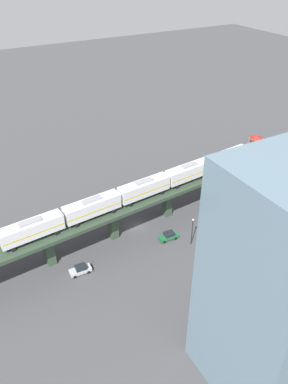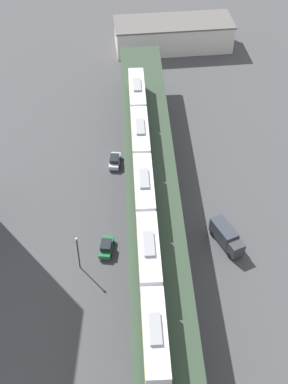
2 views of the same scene
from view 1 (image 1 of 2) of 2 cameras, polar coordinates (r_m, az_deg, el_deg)
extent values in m
plane|color=#424244|center=(88.45, -0.96, -5.34)|extent=(400.00, 400.00, 0.00)
cube|color=#2C3D2C|center=(83.43, -1.02, -0.83)|extent=(16.02, 92.38, 0.80)
cube|color=#384C38|center=(108.37, 16.36, 3.69)|extent=(1.94, 1.94, 8.02)
cube|color=#384C38|center=(98.47, 10.55, 1.37)|extent=(1.94, 1.94, 8.02)
cube|color=#384C38|center=(90.00, 3.55, -1.44)|extent=(1.94, 1.94, 8.02)
cube|color=#384C38|center=(83.38, -4.74, -4.74)|extent=(1.94, 1.94, 8.02)
cube|color=#384C38|center=(79.09, -14.29, -8.36)|extent=(1.94, 1.94, 8.02)
cube|color=silver|center=(95.65, 12.68, 5.18)|extent=(3.79, 12.19, 3.10)
cube|color=gold|center=(95.79, 12.66, 5.02)|extent=(3.81, 11.96, 0.24)
cube|color=gray|center=(94.86, 12.81, 6.09)|extent=(1.74, 4.30, 0.36)
cylinder|color=black|center=(98.77, 14.74, 4.42)|extent=(0.29, 0.86, 0.84)
cylinder|color=black|center=(100.13, 13.76, 4.98)|extent=(0.29, 0.86, 0.84)
cylinder|color=black|center=(93.24, 11.20, 3.09)|extent=(0.29, 0.86, 0.84)
cylinder|color=black|center=(94.67, 10.22, 3.70)|extent=(0.29, 0.86, 0.84)
cube|color=silver|center=(87.82, 6.85, 3.10)|extent=(3.79, 12.19, 3.10)
cube|color=gold|center=(87.97, 6.83, 2.93)|extent=(3.81, 11.96, 0.24)
cube|color=gray|center=(86.97, 6.92, 4.08)|extent=(1.74, 4.30, 0.36)
cylinder|color=black|center=(90.63, 9.28, 2.36)|extent=(0.29, 0.86, 0.84)
cylinder|color=black|center=(92.11, 8.30, 3.00)|extent=(0.29, 0.86, 0.84)
cylinder|color=black|center=(85.81, 5.10, 0.76)|extent=(0.29, 0.86, 0.84)
cylinder|color=black|center=(87.36, 4.14, 1.46)|extent=(0.29, 0.86, 0.84)
cube|color=silver|center=(81.21, 0.00, 0.61)|extent=(3.79, 12.19, 3.10)
cube|color=gold|center=(81.37, 0.00, 0.43)|extent=(3.81, 11.96, 0.24)
cube|color=gray|center=(80.28, 0.00, 1.65)|extent=(1.74, 4.30, 0.36)
cylinder|color=black|center=(83.61, 2.84, -0.10)|extent=(0.29, 0.86, 0.84)
cylinder|color=black|center=(85.20, 1.90, 0.63)|extent=(0.29, 0.86, 0.84)
cylinder|color=black|center=(79.69, -2.03, -1.97)|extent=(0.29, 0.86, 0.84)
cylinder|color=black|center=(81.36, -2.92, -1.16)|extent=(0.29, 0.86, 0.84)
cube|color=silver|center=(76.12, -7.90, -2.27)|extent=(3.79, 12.19, 3.10)
cube|color=gold|center=(76.29, -7.88, -2.45)|extent=(3.81, 11.96, 0.24)
cube|color=gray|center=(75.13, -8.00, -1.20)|extent=(1.74, 4.30, 0.36)
cylinder|color=black|center=(78.00, -4.64, -2.96)|extent=(0.29, 0.86, 0.84)
cylinder|color=black|center=(79.71, -5.50, -2.12)|extent=(0.29, 0.86, 0.84)
cylinder|color=black|center=(75.21, -10.21, -5.05)|extent=(0.29, 0.86, 0.84)
cylinder|color=black|center=(76.98, -10.96, -4.12)|extent=(0.29, 0.86, 0.84)
cube|color=silver|center=(72.88, -16.75, -5.43)|extent=(3.79, 12.19, 3.10)
cube|color=gold|center=(73.06, -16.71, -5.61)|extent=(3.81, 11.96, 0.24)
cube|color=gray|center=(71.84, -16.97, -4.35)|extent=(1.74, 4.30, 0.36)
cylinder|color=black|center=(74.13, -13.14, -6.13)|extent=(0.29, 0.86, 0.84)
cylinder|color=black|center=(75.92, -13.84, -5.16)|extent=(0.29, 0.86, 0.84)
cylinder|color=black|center=(72.66, -19.27, -8.31)|extent=(0.29, 0.86, 0.84)
cylinder|color=black|center=(74.49, -19.82, -7.26)|extent=(0.29, 0.86, 0.84)
cube|color=slate|center=(108.27, 16.58, 7.27)|extent=(3.02, 3.02, 2.50)
pyramid|color=maroon|center=(107.57, 16.73, 8.08)|extent=(3.48, 3.48, 0.90)
cube|color=#B7BABF|center=(77.99, -9.68, -11.69)|extent=(1.99, 4.48, 0.80)
cube|color=#1E2328|center=(77.47, -9.63, -11.25)|extent=(1.74, 2.27, 0.76)
cylinder|color=black|center=(77.93, -8.43, -12.00)|extent=(0.27, 0.67, 0.66)
cylinder|color=black|center=(79.11, -8.86, -11.19)|extent=(0.27, 0.67, 0.66)
cylinder|color=black|center=(77.46, -10.47, -12.61)|extent=(0.27, 0.67, 0.66)
cylinder|color=black|center=(78.64, -10.86, -11.79)|extent=(0.27, 0.67, 0.66)
cube|color=#1E6638|center=(84.75, 3.72, -6.81)|extent=(2.09, 4.51, 0.80)
cube|color=#1E2328|center=(84.30, 3.83, -6.38)|extent=(1.78, 2.30, 0.76)
cylinder|color=black|center=(85.01, 4.84, -7.08)|extent=(0.28, 0.67, 0.66)
cylinder|color=black|center=(86.13, 4.28, -6.41)|extent=(0.28, 0.67, 0.66)
cylinder|color=black|center=(83.90, 3.13, -7.64)|extent=(0.28, 0.67, 0.66)
cylinder|color=black|center=(85.04, 2.58, -6.95)|extent=(0.28, 0.67, 0.66)
cube|color=#333338|center=(98.58, -2.41, 0.38)|extent=(2.88, 2.80, 2.30)
cube|color=#2D333D|center=(96.06, -3.64, -0.50)|extent=(4.47, 5.67, 2.70)
cylinder|color=black|center=(98.74, -1.93, -0.35)|extent=(0.78, 1.05, 1.00)
cylinder|color=black|center=(99.70, -2.86, 0.00)|extent=(0.78, 1.05, 1.00)
cylinder|color=black|center=(95.29, -3.66, -1.80)|extent=(0.78, 1.05, 1.00)
cylinder|color=black|center=(96.33, -4.66, -1.42)|extent=(0.78, 1.05, 1.00)
cylinder|color=black|center=(82.39, 7.32, -6.15)|extent=(0.20, 0.20, 6.50)
sphere|color=beige|center=(80.24, 7.50, -4.24)|extent=(0.44, 0.44, 0.44)
cube|color=slate|center=(53.29, 19.88, -13.78)|extent=(16.00, 16.00, 36.00)
camera|label=2|loc=(110.35, 33.14, 34.78)|focal=50.00mm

